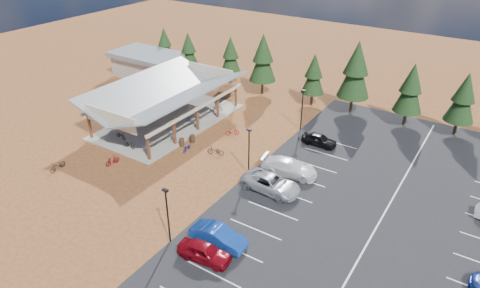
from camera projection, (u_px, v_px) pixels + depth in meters
ground at (198, 169)px, 44.36m from camera, size 140.00×140.00×0.00m
asphalt_lot at (384, 214)px, 37.74m from camera, size 27.00×44.00×0.04m
concrete_pad at (169, 121)px, 54.24m from camera, size 10.60×18.60×0.10m
bike_pavilion at (167, 93)px, 52.43m from camera, size 11.65×19.40×4.97m
outbuilding at (147, 64)px, 68.05m from camera, size 11.00×7.00×3.90m
lamp_post_0 at (167, 212)px, 33.18m from camera, size 0.50×0.25×5.14m
lamp_post_1 at (249, 149)px, 42.01m from camera, size 0.50×0.25×5.14m
lamp_post_2 at (302, 107)px, 50.84m from camera, size 0.50×0.25×5.14m
trash_bin_0 at (182, 142)px, 48.44m from camera, size 0.60×0.60×0.90m
trash_bin_1 at (192, 139)px, 49.20m from camera, size 0.60×0.60×0.90m
pine_0 at (165, 44)px, 70.70m from camera, size 2.90×2.90×6.77m
pine_1 at (189, 50)px, 67.09m from camera, size 3.03×3.03×7.05m
pine_2 at (231, 55)px, 64.09m from camera, size 3.13×3.13×7.29m
pine_3 at (263, 58)px, 59.72m from camera, size 3.80×3.80×8.85m
pine_4 at (314, 74)px, 56.83m from camera, size 3.10×3.10×7.23m
pine_5 at (356, 70)px, 53.83m from camera, size 4.13×4.13×9.62m
pine_6 at (411, 88)px, 50.97m from camera, size 3.43×3.43×8.00m
pine_7 at (464, 98)px, 48.78m from camera, size 3.34×3.34×7.78m
bike_0 at (121, 135)px, 49.69m from camera, size 1.82×0.86×0.92m
bike_1 at (141, 123)px, 52.43m from camera, size 1.78×0.57×1.06m
bike_2 at (167, 107)px, 56.93m from camera, size 1.79×0.91×0.90m
bike_3 at (172, 101)px, 58.48m from camera, size 1.82×0.90×1.06m
bike_4 at (129, 145)px, 47.81m from camera, size 1.66×0.62×0.86m
bike_5 at (171, 128)px, 51.35m from camera, size 1.56×0.58×0.92m
bike_6 at (186, 118)px, 54.00m from camera, size 1.57×0.60×0.82m
bike_7 at (217, 108)px, 56.70m from camera, size 1.56×0.78×0.90m
bike_8 at (58, 166)px, 43.93m from camera, size 0.86×1.96×1.00m
bike_11 at (112, 160)px, 44.83m from camera, size 0.67×1.76×1.03m
bike_14 at (187, 148)px, 47.37m from camera, size 0.94×1.78×0.89m
bike_15 at (232, 132)px, 50.65m from camera, size 1.55×1.46×1.00m
bike_16 at (216, 151)px, 46.63m from camera, size 2.01×1.21×1.00m
car_0 at (204, 252)px, 32.48m from camera, size 4.44×2.22×1.45m
car_1 at (218, 236)px, 33.97m from camera, size 4.78×1.86×1.55m
car_2 at (271, 183)px, 40.48m from camera, size 5.91×2.96×1.61m
car_3 at (289, 167)px, 42.97m from camera, size 5.97×3.09×1.65m
car_4 at (319, 140)px, 48.43m from camera, size 4.02×1.68×1.36m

